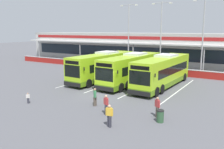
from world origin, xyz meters
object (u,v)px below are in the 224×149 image
object	(u,v)px
lamp_post_east	(203,33)
pedestrian_near_bin	(157,106)
pedestrian_child	(28,98)
pedestrian_approaching_bus	(106,104)
coach_bus_leftmost	(103,67)
lamp_post_west	(129,32)
pedestrian_with_handbag	(95,97)
coach_bus_left_centre	(132,69)
pedestrian_in_dark_coat	(109,115)
litter_bin	(160,116)
coach_bus_centre	(163,72)
lamp_post_centre	(161,32)

from	to	relation	value
lamp_post_east	pedestrian_near_bin	bearing A→B (deg)	-87.78
pedestrian_child	pedestrian_approaching_bus	bearing A→B (deg)	9.25
coach_bus_leftmost	lamp_post_west	size ratio (longest dim) A/B	1.11
pedestrian_with_handbag	pedestrian_approaching_bus	distance (m)	2.47
coach_bus_left_centre	pedestrian_with_handbag	bearing A→B (deg)	-81.78
coach_bus_left_centre	pedestrian_child	size ratio (longest dim) A/B	12.18
pedestrian_with_handbag	pedestrian_near_bin	distance (m)	5.74
lamp_post_west	lamp_post_east	size ratio (longest dim) A/B	1.00
coach_bus_left_centre	pedestrian_in_dark_coat	xyz separation A→B (m)	(5.04, -13.32, -0.91)
pedestrian_child	lamp_post_east	distance (m)	25.26
pedestrian_approaching_bus	pedestrian_child	bearing A→B (deg)	-170.75
pedestrian_in_dark_coat	pedestrian_with_handbag	bearing A→B (deg)	137.31
pedestrian_child	pedestrian_with_handbag	bearing A→B (deg)	24.86
pedestrian_approaching_bus	litter_bin	xyz separation A→B (m)	(4.25, 0.74, -0.41)
coach_bus_left_centre	coach_bus_centre	size ratio (longest dim) A/B	1.00
litter_bin	coach_bus_left_centre	bearing A→B (deg)	126.09
coach_bus_leftmost	pedestrian_approaching_bus	world-z (taller)	coach_bus_leftmost
pedestrian_near_bin	litter_bin	distance (m)	1.11
coach_bus_leftmost	coach_bus_centre	distance (m)	8.18
lamp_post_east	coach_bus_leftmost	bearing A→B (deg)	-137.42
litter_bin	pedestrian_near_bin	bearing A→B (deg)	123.47
pedestrian_child	lamp_post_east	bearing A→B (deg)	64.35
pedestrian_with_handbag	lamp_post_east	size ratio (longest dim) A/B	0.15
coach_bus_centre	pedestrian_approaching_bus	world-z (taller)	coach_bus_centre
coach_bus_leftmost	pedestrian_approaching_bus	size ratio (longest dim) A/B	7.55
coach_bus_centre	pedestrian_near_bin	distance (m)	10.55
pedestrian_child	pedestrian_approaching_bus	distance (m)	7.83
pedestrian_near_bin	lamp_post_west	size ratio (longest dim) A/B	0.15
pedestrian_with_handbag	pedestrian_approaching_bus	size ratio (longest dim) A/B	1.00
pedestrian_approaching_bus	lamp_post_centre	distance (m)	22.99
pedestrian_approaching_bus	lamp_post_east	xyz separation A→B (m)	(2.93, 20.92, 5.42)
coach_bus_left_centre	lamp_post_west	world-z (taller)	lamp_post_west
lamp_post_centre	lamp_post_west	bearing A→B (deg)	179.68
coach_bus_left_centre	lamp_post_east	world-z (taller)	lamp_post_east
coach_bus_left_centre	pedestrian_with_handbag	world-z (taller)	coach_bus_left_centre
coach_bus_leftmost	coach_bus_centre	size ratio (longest dim) A/B	1.00
pedestrian_with_handbag	lamp_post_centre	bearing A→B (deg)	94.64
coach_bus_centre	pedestrian_approaching_bus	xyz separation A→B (m)	(-0.48, -11.61, -0.91)
pedestrian_in_dark_coat	coach_bus_centre	bearing A→B (deg)	94.47
coach_bus_centre	pedestrian_child	distance (m)	15.31
pedestrian_approaching_bus	coach_bus_leftmost	bearing A→B (deg)	124.58
coach_bus_left_centre	litter_bin	xyz separation A→B (m)	(7.75, -10.63, -1.32)
pedestrian_child	pedestrian_in_dark_coat	bearing A→B (deg)	-4.30
pedestrian_in_dark_coat	lamp_post_centre	distance (m)	25.14
pedestrian_near_bin	lamp_post_west	bearing A→B (deg)	122.99
lamp_post_centre	coach_bus_left_centre	bearing A→B (deg)	-88.75
pedestrian_approaching_bus	litter_bin	size ratio (longest dim) A/B	1.74
pedestrian_with_handbag	pedestrian_child	size ratio (longest dim) A/B	1.61
pedestrian_child	pedestrian_near_bin	xyz separation A→B (m)	(11.40, 2.85, 0.33)
coach_bus_leftmost	coach_bus_left_centre	size ratio (longest dim) A/B	1.00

